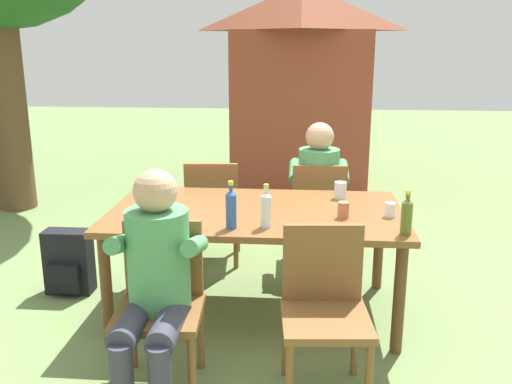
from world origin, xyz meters
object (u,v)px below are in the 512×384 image
Objects in this scene: dining_table at (256,220)px; chair_near_left at (161,296)px; chair_far_right at (318,209)px; chair_near_right at (324,302)px; person_in_white_shirt at (155,275)px; bottle_clear at (266,209)px; cup_terracotta at (343,210)px; chair_far_left at (213,206)px; cup_glass at (340,190)px; person_in_plaid_shirt at (318,185)px; brick_kiosk at (300,81)px; bottle_olive at (407,216)px; backpack_by_near_side at (68,263)px; cup_white at (390,210)px; bottle_blue at (231,208)px.

chair_near_left is (-0.43, -0.83, -0.16)m from dining_table.
chair_far_right is (0.86, 1.67, 0.00)m from chair_near_left.
person_in_white_shirt is at bearing -172.67° from chair_near_right.
person_in_white_shirt reaches higher than dining_table.
chair_near_left is at bearing -136.90° from bottle_clear.
chair_near_left reaches higher than cup_terracotta.
chair_far_left is at bearing 89.80° from person_in_white_shirt.
chair_far_right reaches higher than cup_terracotta.
chair_near_left is 8.60× the size of cup_terracotta.
cup_glass is at bearing 51.99° from person_in_white_shirt.
person_in_white_shirt is 2.07m from person_in_plaid_shirt.
person_in_plaid_shirt is (0.86, 1.78, 0.17)m from chair_near_left.
bottle_clear is 0.11× the size of brick_kiosk.
person_in_white_shirt is 1.61m from cup_glass.
brick_kiosk reaches higher than bottle_olive.
person_in_white_shirt reaches higher than backpack_by_near_side.
chair_near_left reaches higher than cup_white.
chair_near_right is 0.78m from cup_terracotta.
cup_glass is at bearing 4.15° from backpack_by_near_side.
brick_kiosk reaches higher than backpack_by_near_side.
bottle_blue is 0.60× the size of backpack_by_near_side.
chair_near_left is 1.56m from cup_glass.
person_in_plaid_shirt reaches higher than cup_terracotta.
bottle_blue is 0.21m from bottle_clear.
chair_far_left is 1.33m from bottle_clear.
brick_kiosk reaches higher than person_in_white_shirt.
brick_kiosk is at bearing 95.15° from cup_glass.
cup_terracotta is (0.13, 0.71, 0.28)m from chair_near_right.
chair_near_left is 1.42m from backpack_by_near_side.
person_in_plaid_shirt is (0.43, 0.94, 0.00)m from dining_table.
dining_table is at bearing 167.29° from cup_terracotta.
bottle_blue is 3.12× the size of cup_white.
chair_near_right is 0.35× the size of brick_kiosk.
cup_terracotta is 3.90m from brick_kiosk.
brick_kiosk is at bearing 81.69° from person_in_white_shirt.
chair_far_left is 1.84m from bottle_olive.
brick_kiosk reaches higher than chair_far_right.
cup_terracotta is at bearing 79.32° from chair_near_right.
bottle_blue is at bearing -169.67° from bottle_clear.
brick_kiosk reaches higher than cup_white.
bottle_blue reaches higher than dining_table.
bottle_blue is at bearing -162.50° from cup_white.
dining_table is at bearing 62.58° from chair_near_left.
chair_far_left is 1.19m from backpack_by_near_side.
brick_kiosk reaches higher than dining_table.
chair_near_right is 3.37× the size of bottle_olive.
chair_near_left is at bearing -149.51° from cup_white.
cup_white is at bearing -65.50° from chair_far_right.
chair_near_right reaches higher than cup_white.
chair_far_right is 9.51× the size of cup_white.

